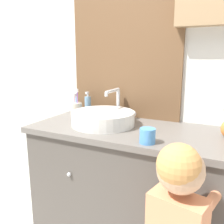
{
  "coord_description": "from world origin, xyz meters",
  "views": [
    {
      "loc": [
        0.53,
        -1.03,
        1.29
      ],
      "look_at": [
        -0.11,
        0.27,
        0.97
      ],
      "focal_mm": 40.0,
      "sensor_mm": 36.0,
      "label": 1
    }
  ],
  "objects_px": {
    "toothbrush_holder": "(76,108)",
    "drinking_cup": "(147,136)",
    "soap_dispenser": "(88,105)",
    "sink_basin": "(104,118)"
  },
  "relations": [
    {
      "from": "sink_basin",
      "to": "drinking_cup",
      "type": "height_order",
      "value": "sink_basin"
    },
    {
      "from": "drinking_cup",
      "to": "soap_dispenser",
      "type": "bearing_deg",
      "value": 146.08
    },
    {
      "from": "sink_basin",
      "to": "soap_dispenser",
      "type": "distance_m",
      "value": 0.31
    },
    {
      "from": "toothbrush_holder",
      "to": "drinking_cup",
      "type": "xyz_separation_m",
      "value": [
        0.69,
        -0.38,
        -0.01
      ]
    },
    {
      "from": "sink_basin",
      "to": "soap_dispenser",
      "type": "relative_size",
      "value": 2.62
    },
    {
      "from": "toothbrush_holder",
      "to": "soap_dispenser",
      "type": "height_order",
      "value": "toothbrush_holder"
    },
    {
      "from": "soap_dispenser",
      "to": "drinking_cup",
      "type": "xyz_separation_m",
      "value": [
        0.6,
        -0.4,
        -0.03
      ]
    },
    {
      "from": "sink_basin",
      "to": "drinking_cup",
      "type": "xyz_separation_m",
      "value": [
        0.36,
        -0.21,
        -0.01
      ]
    },
    {
      "from": "toothbrush_holder",
      "to": "soap_dispenser",
      "type": "bearing_deg",
      "value": 11.31
    },
    {
      "from": "toothbrush_holder",
      "to": "drinking_cup",
      "type": "height_order",
      "value": "toothbrush_holder"
    }
  ]
}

